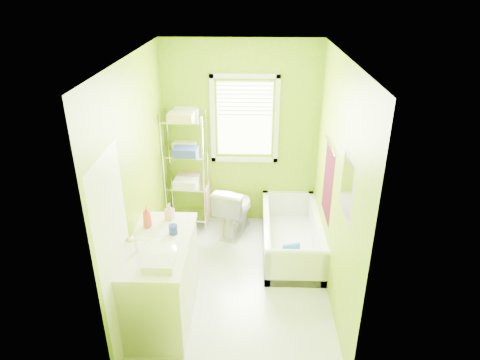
{
  "coord_description": "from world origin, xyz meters",
  "views": [
    {
      "loc": [
        0.17,
        -4.09,
        3.29
      ],
      "look_at": [
        0.03,
        0.25,
        1.21
      ],
      "focal_mm": 32.0,
      "sensor_mm": 36.0,
      "label": 1
    }
  ],
  "objects_px": {
    "vanity": "(162,278)",
    "wire_shelf_unit": "(187,158)",
    "bathtub": "(291,240)",
    "toilet": "(235,208)"
  },
  "relations": [
    {
      "from": "bathtub",
      "to": "vanity",
      "type": "xyz_separation_m",
      "value": [
        -1.44,
        -1.23,
        0.32
      ]
    },
    {
      "from": "vanity",
      "to": "toilet",
      "type": "bearing_deg",
      "value": 68.01
    },
    {
      "from": "toilet",
      "to": "wire_shelf_unit",
      "type": "height_order",
      "value": "wire_shelf_unit"
    },
    {
      "from": "vanity",
      "to": "bathtub",
      "type": "bearing_deg",
      "value": 40.6
    },
    {
      "from": "bathtub",
      "to": "vanity",
      "type": "height_order",
      "value": "vanity"
    },
    {
      "from": "toilet",
      "to": "vanity",
      "type": "bearing_deg",
      "value": 86.42
    },
    {
      "from": "toilet",
      "to": "bathtub",
      "type": "bearing_deg",
      "value": 168.19
    },
    {
      "from": "bathtub",
      "to": "vanity",
      "type": "relative_size",
      "value": 1.29
    },
    {
      "from": "bathtub",
      "to": "wire_shelf_unit",
      "type": "bearing_deg",
      "value": 156.19
    },
    {
      "from": "vanity",
      "to": "wire_shelf_unit",
      "type": "height_order",
      "value": "wire_shelf_unit"
    }
  ]
}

